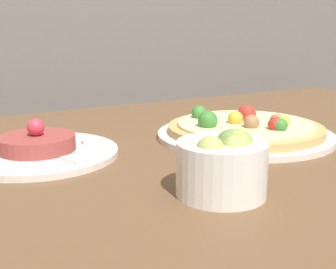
{
  "coord_description": "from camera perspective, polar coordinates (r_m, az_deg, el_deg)",
  "views": [
    {
      "loc": [
        -0.43,
        -0.24,
        0.98
      ],
      "look_at": [
        -0.09,
        0.37,
        0.81
      ],
      "focal_mm": 50.0,
      "sensor_mm": 36.0,
      "label": 1
    }
  ],
  "objects": [
    {
      "name": "dining_table",
      "position": [
        0.85,
        3.42,
        -7.21
      ],
      "size": [
        1.49,
        0.86,
        0.77
      ],
      "color": "brown",
      "rests_on": "ground_plane"
    },
    {
      "name": "tartare_plate",
      "position": [
        0.78,
        -15.66,
        -1.74
      ],
      "size": [
        0.26,
        0.26,
        0.06
      ],
      "color": "silver",
      "rests_on": "dining_table"
    },
    {
      "name": "small_bowl",
      "position": [
        0.58,
        6.71,
        -3.68
      ],
      "size": [
        0.11,
        0.11,
        0.08
      ],
      "color": "white",
      "rests_on": "dining_table"
    },
    {
      "name": "pizza_plate",
      "position": [
        0.88,
        9.38,
        0.56
      ],
      "size": [
        0.33,
        0.33,
        0.06
      ],
      "color": "silver",
      "rests_on": "dining_table"
    }
  ]
}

